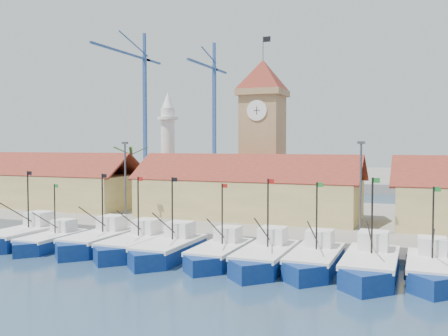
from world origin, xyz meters
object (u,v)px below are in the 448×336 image
at_px(boat_5, 218,255).
at_px(minaret, 168,148).
at_px(boat_0, 22,237).
at_px(clock_tower, 263,131).

relative_size(boat_5, minaret, 0.59).
bearing_deg(minaret, boat_5, -54.20).
bearing_deg(boat_5, minaret, 125.80).
xyz_separation_m(boat_0, clock_tower, (18.19, 23.47, 11.14)).
bearing_deg(clock_tower, minaret, 172.39).
bearing_deg(clock_tower, boat_0, -127.78).
relative_size(boat_0, boat_5, 1.10).
xyz_separation_m(boat_5, minaret, (-18.24, 25.29, 8.98)).
distance_m(boat_0, clock_tower, 31.71).
bearing_deg(boat_0, minaret, 82.86).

